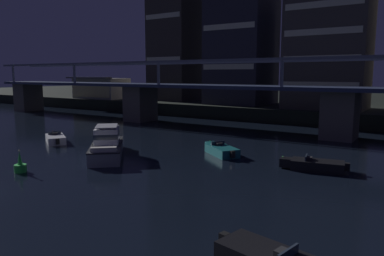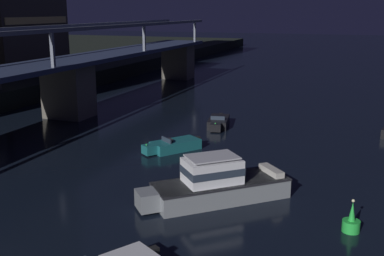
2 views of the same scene
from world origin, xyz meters
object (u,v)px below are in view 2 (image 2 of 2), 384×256
(cabin_cruiser_near_left, at_px, (216,184))
(channel_buoy, at_px, (351,223))
(speedboat_mid_right, at_px, (173,146))
(speedboat_mid_left, at_px, (218,122))

(cabin_cruiser_near_left, bearing_deg, channel_buoy, -100.48)
(cabin_cruiser_near_left, relative_size, channel_buoy, 4.64)
(cabin_cruiser_near_left, xyz_separation_m, speedboat_mid_right, (8.45, 6.27, -0.64))
(cabin_cruiser_near_left, relative_size, speedboat_mid_left, 1.56)
(speedboat_mid_left, bearing_deg, cabin_cruiser_near_left, -163.16)
(speedboat_mid_left, bearing_deg, channel_buoy, -145.47)
(cabin_cruiser_near_left, bearing_deg, speedboat_mid_right, 36.57)
(cabin_cruiser_near_left, relative_size, speedboat_mid_right, 1.73)
(speedboat_mid_right, distance_m, channel_buoy, 17.06)
(speedboat_mid_right, height_order, channel_buoy, channel_buoy)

